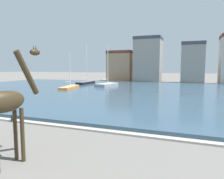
% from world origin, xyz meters
% --- Properties ---
extents(harbor_water, '(80.17, 40.66, 0.36)m').
position_xyz_m(harbor_water, '(0.00, 30.02, 0.18)').
color(harbor_water, '#334C60').
rests_on(harbor_water, ground).
extents(quay_edge_coping, '(80.17, 0.50, 0.12)m').
position_xyz_m(quay_edge_coping, '(0.00, 9.44, 0.06)').
color(quay_edge_coping, '#ADA89E').
rests_on(quay_edge_coping, ground).
extents(giraffe_statue, '(0.89, 2.87, 5.01)m').
position_xyz_m(giraffe_statue, '(-1.58, 4.02, 2.56)').
color(giraffe_statue, '#382B19').
rests_on(giraffe_statue, ground).
extents(sailboat_grey, '(3.11, 6.42, 8.66)m').
position_xyz_m(sailboat_grey, '(-10.18, 36.09, 0.48)').
color(sailboat_grey, '#939399').
rests_on(sailboat_grey, ground).
extents(sailboat_orange, '(3.15, 7.65, 6.72)m').
position_xyz_m(sailboat_orange, '(-15.08, 30.10, 0.38)').
color(sailboat_orange, orange).
rests_on(sailboat_orange, ground).
extents(sailboat_black, '(1.80, 7.25, 9.20)m').
position_xyz_m(sailboat_black, '(-16.76, 39.69, 0.48)').
color(sailboat_black, black).
rests_on(sailboat_black, ground).
extents(mooring_bollard, '(0.24, 0.24, 0.50)m').
position_xyz_m(mooring_bollard, '(-7.01, 9.29, 0.25)').
color(mooring_bollard, '#232326').
rests_on(mooring_bollard, ground).
extents(townhouse_end_terrace, '(7.02, 7.11, 8.66)m').
position_xyz_m(townhouse_end_terrace, '(-13.93, 55.72, 4.34)').
color(townhouse_end_terrace, tan).
rests_on(townhouse_end_terrace, ground).
extents(townhouse_tall_gabled, '(6.98, 5.42, 11.90)m').
position_xyz_m(townhouse_tall_gabled, '(-5.75, 53.08, 5.97)').
color(townhouse_tall_gabled, gray).
rests_on(townhouse_tall_gabled, ground).
extents(townhouse_corner_house, '(5.42, 7.90, 10.06)m').
position_xyz_m(townhouse_corner_house, '(5.34, 53.97, 5.04)').
color(townhouse_corner_house, gray).
rests_on(townhouse_corner_house, ground).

